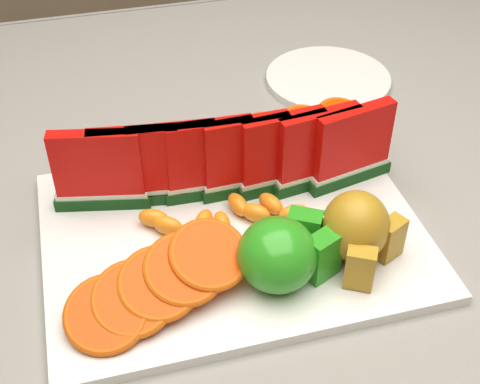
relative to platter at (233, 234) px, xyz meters
The scene contains 10 objects.
table 0.15m from the platter, 124.33° to the left, with size 1.40×0.90×0.75m.
tablecloth 0.11m from the platter, 124.33° to the left, with size 1.53×1.03×0.20m.
platter is the anchor object (origin of this frame).
apple_cluster 0.09m from the platter, 68.21° to the right, with size 0.11×0.09×0.07m.
pear_cluster 0.14m from the platter, 32.45° to the right, with size 0.09×0.09×0.08m.
side_plate 0.35m from the platter, 52.41° to the left, with size 0.24×0.24×0.01m.
watermelon_row 0.08m from the platter, 79.93° to the left, with size 0.39×0.07×0.10m.
orange_fan_front 0.12m from the platter, 139.75° to the right, with size 0.20×0.13×0.05m.
orange_fan_back 0.13m from the platter, 76.88° to the left, with size 0.37×0.10×0.05m.
tangerine_segments 0.02m from the platter, 111.75° to the left, with size 0.18×0.06×0.02m.
Camera 1 is at (-0.07, -0.58, 1.26)m, focal length 50.00 mm.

